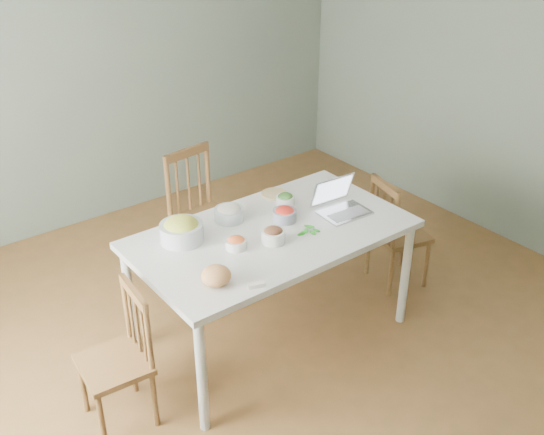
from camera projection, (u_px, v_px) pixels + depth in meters
floor at (279, 348)px, 4.35m from camera, size 5.00×5.00×0.00m
wall_back at (99, 71)px, 5.44m from camera, size 5.00×0.00×2.70m
wall_right at (529, 87)px, 5.03m from camera, size 0.00×5.00×2.70m
dining_table at (272, 285)px, 4.28m from camera, size 1.78×1.00×0.83m
chair_far at (206, 217)px, 4.92m from camera, size 0.50×0.48×1.02m
chair_left at (113, 361)px, 3.59m from camera, size 0.40×0.41×0.87m
chair_right at (400, 231)px, 4.86m from camera, size 0.46×0.47×0.88m
bread_boule at (216, 276)px, 3.54m from camera, size 0.18×0.18×0.11m
butter_stick at (256, 285)px, 3.53m from camera, size 0.10×0.06×0.03m
bowl_squash at (182, 229)px, 3.94m from camera, size 0.35×0.35×0.16m
bowl_carrot at (236, 243)px, 3.88m from camera, size 0.14×0.14×0.07m
bowl_onion at (229, 213)px, 4.19m from camera, size 0.24×0.24×0.11m
bowl_mushroom at (273, 235)px, 3.94m from camera, size 0.16×0.16×0.10m
bowl_redpep at (285, 214)px, 4.18m from camera, size 0.16×0.16×0.09m
bowl_broccoli at (285, 199)px, 4.39m from camera, size 0.16×0.16×0.08m
flatbread at (274, 194)px, 4.52m from camera, size 0.24×0.24×0.02m
basil_bunch at (307, 230)px, 4.07m from camera, size 0.18×0.18×0.02m
laptop at (346, 199)px, 4.23m from camera, size 0.34×0.31×0.22m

